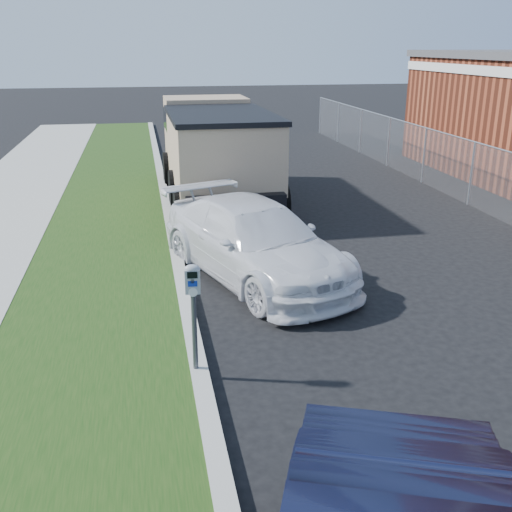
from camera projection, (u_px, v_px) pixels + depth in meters
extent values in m
plane|color=black|center=(351.00, 328.00, 9.79)|extent=(120.00, 120.00, 0.00)
cube|color=gray|center=(183.00, 289.00, 11.15)|extent=(0.25, 50.00, 0.15)
cube|color=#15350E|center=(95.00, 296.00, 10.87)|extent=(3.00, 50.00, 0.13)
plane|color=slate|center=(471.00, 174.00, 17.03)|extent=(0.00, 30.00, 30.00)
cylinder|color=#979DA5|center=(475.00, 142.00, 16.73)|extent=(0.04, 30.00, 0.04)
cylinder|color=#979DA5|center=(471.00, 174.00, 17.03)|extent=(0.06, 0.06, 1.80)
cylinder|color=#979DA5|center=(424.00, 156.00, 19.80)|extent=(0.06, 0.06, 1.80)
cylinder|color=#979DA5|center=(389.00, 142.00, 22.58)|extent=(0.06, 0.06, 1.80)
cylinder|color=#979DA5|center=(361.00, 131.00, 25.36)|extent=(0.06, 0.06, 1.80)
cylinder|color=#979DA5|center=(338.00, 123.00, 28.13)|extent=(0.06, 0.06, 1.80)
cylinder|color=#979DA5|center=(320.00, 115.00, 30.91)|extent=(0.06, 0.06, 1.80)
cube|color=silver|center=(511.00, 73.00, 17.31)|extent=(0.06, 14.00, 0.30)
cylinder|color=#3F4247|center=(195.00, 332.00, 8.11)|extent=(0.08, 0.08, 1.11)
cube|color=gray|center=(193.00, 281.00, 7.86)|extent=(0.21, 0.15, 0.33)
ellipsoid|color=gray|center=(192.00, 269.00, 7.80)|extent=(0.22, 0.16, 0.13)
cube|color=black|center=(192.00, 275.00, 7.76)|extent=(0.13, 0.02, 0.09)
cube|color=#0D2694|center=(193.00, 284.00, 7.80)|extent=(0.12, 0.02, 0.08)
cylinder|color=silver|center=(193.00, 292.00, 7.84)|extent=(0.12, 0.02, 0.12)
cube|color=#3F4247|center=(193.00, 281.00, 7.79)|extent=(0.05, 0.01, 0.06)
imported|color=white|center=(253.00, 240.00, 11.79)|extent=(3.74, 5.52, 1.49)
cube|color=black|center=(217.00, 175.00, 17.39)|extent=(2.47, 7.02, 0.38)
cube|color=#A08567|center=(206.00, 132.00, 19.41)|extent=(2.59, 1.99, 2.19)
cube|color=black|center=(206.00, 118.00, 19.26)|extent=(2.62, 2.01, 0.66)
cube|color=#A08567|center=(221.00, 149.00, 16.28)|extent=(2.66, 4.62, 1.75)
cube|color=black|center=(220.00, 115.00, 15.98)|extent=(2.78, 4.73, 0.13)
cube|color=black|center=(203.00, 157.00, 20.70)|extent=(2.63, 0.19, 0.33)
cylinder|color=black|center=(169.00, 169.00, 19.46)|extent=(0.36, 1.10, 1.09)
cylinder|color=black|center=(245.00, 166.00, 19.93)|extent=(0.36, 1.10, 1.09)
cylinder|color=black|center=(176.00, 189.00, 16.73)|extent=(0.36, 1.10, 1.09)
cylinder|color=black|center=(263.00, 186.00, 17.20)|extent=(0.36, 1.10, 1.09)
cylinder|color=black|center=(181.00, 207.00, 14.91)|extent=(0.36, 1.10, 1.09)
cylinder|color=black|center=(279.00, 202.00, 15.38)|extent=(0.36, 1.10, 1.09)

